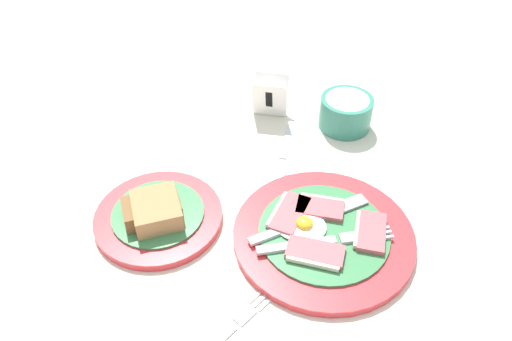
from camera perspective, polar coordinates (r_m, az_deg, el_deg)
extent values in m
plane|color=beige|center=(0.71, -1.90, -6.14)|extent=(3.00, 3.00, 0.00)
cylinder|color=red|center=(0.69, 7.69, -7.48)|extent=(0.25, 0.25, 0.01)
cylinder|color=#3D7F4C|center=(0.69, 7.75, -7.05)|extent=(0.18, 0.18, 0.00)
cube|color=#BC5156|center=(0.70, 3.92, -4.95)|extent=(0.05, 0.08, 0.01)
cube|color=beige|center=(0.70, 2.69, -4.53)|extent=(0.03, 0.07, 0.01)
cube|color=#BC5156|center=(0.66, 6.78, -9.23)|extent=(0.08, 0.04, 0.01)
cube|color=beige|center=(0.65, 6.52, -10.28)|extent=(0.07, 0.02, 0.01)
cube|color=#BC5156|center=(0.71, 7.31, -4.32)|extent=(0.07, 0.04, 0.01)
cube|color=beige|center=(0.72, 7.47, -3.38)|extent=(0.06, 0.01, 0.01)
cube|color=#BC5156|center=(0.69, 13.10, -6.86)|extent=(0.04, 0.07, 0.01)
cube|color=beige|center=(0.69, 11.77, -6.63)|extent=(0.01, 0.06, 0.01)
ellipsoid|color=white|center=(0.69, 5.11, -6.16)|extent=(0.07, 0.06, 0.01)
ellipsoid|color=yellow|center=(0.68, 5.59, -5.89)|extent=(0.02, 0.02, 0.01)
cube|color=silver|center=(0.66, 4.65, -8.51)|extent=(0.10, 0.05, 0.00)
cube|color=silver|center=(0.68, 10.68, -7.56)|extent=(0.03, 0.03, 0.00)
cube|color=silver|center=(0.69, 13.81, -7.56)|extent=(0.04, 0.02, 0.00)
cube|color=silver|center=(0.69, 13.58, -7.07)|extent=(0.04, 0.02, 0.00)
cube|color=silver|center=(0.70, 13.36, -6.58)|extent=(0.04, 0.02, 0.00)
cube|color=silver|center=(0.68, 3.31, -6.67)|extent=(0.09, 0.08, 0.00)
cube|color=#9EA0A5|center=(0.72, 9.82, -4.13)|extent=(0.07, 0.06, 0.00)
cylinder|color=red|center=(0.72, -11.06, -5.26)|extent=(0.18, 0.18, 0.01)
cylinder|color=#3D7F4C|center=(0.72, -11.15, -4.83)|extent=(0.13, 0.13, 0.00)
cube|color=brown|center=(0.71, -11.80, -4.35)|extent=(0.09, 0.08, 0.03)
cube|color=#9E7A4C|center=(0.70, -11.30, -4.44)|extent=(0.09, 0.09, 0.03)
cylinder|color=#337F6B|center=(0.88, 10.20, 6.53)|extent=(0.09, 0.09, 0.06)
cylinder|color=white|center=(0.87, 10.39, 7.82)|extent=(0.07, 0.07, 0.01)
cube|color=white|center=(0.88, 1.51, 8.00)|extent=(0.06, 0.02, 0.07)
cube|color=white|center=(0.90, 1.76, 8.84)|extent=(0.06, 0.02, 0.07)
cube|color=black|center=(0.87, 1.50, 8.13)|extent=(0.01, 0.01, 0.04)
cube|color=silver|center=(0.85, 3.65, 3.76)|extent=(0.01, 0.11, 0.01)
ellipsoid|color=silver|center=(0.77, 2.37, -0.73)|extent=(0.03, 0.07, 0.01)
cube|color=silver|center=(0.62, -1.28, -16.12)|extent=(0.03, 0.03, 0.01)
cube|color=silver|center=(0.63, 1.65, -14.44)|extent=(0.02, 0.04, 0.00)
cube|color=silver|center=(0.64, 1.09, -14.04)|extent=(0.02, 0.04, 0.00)
cube|color=silver|center=(0.64, 0.54, -13.63)|extent=(0.02, 0.04, 0.00)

